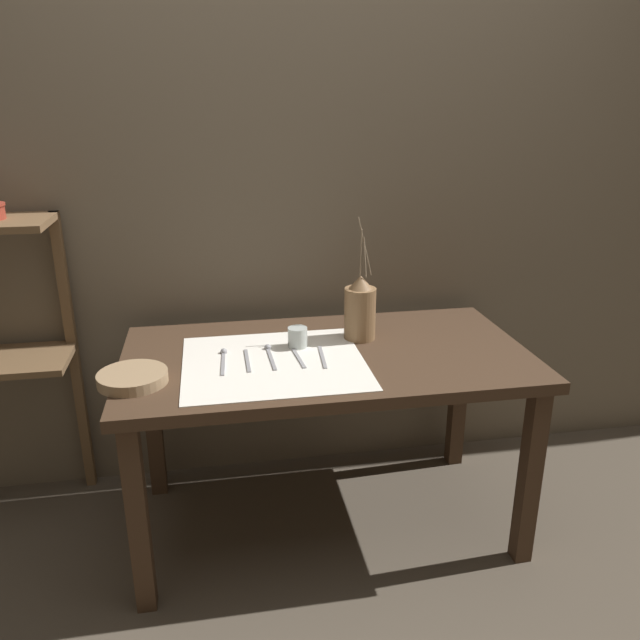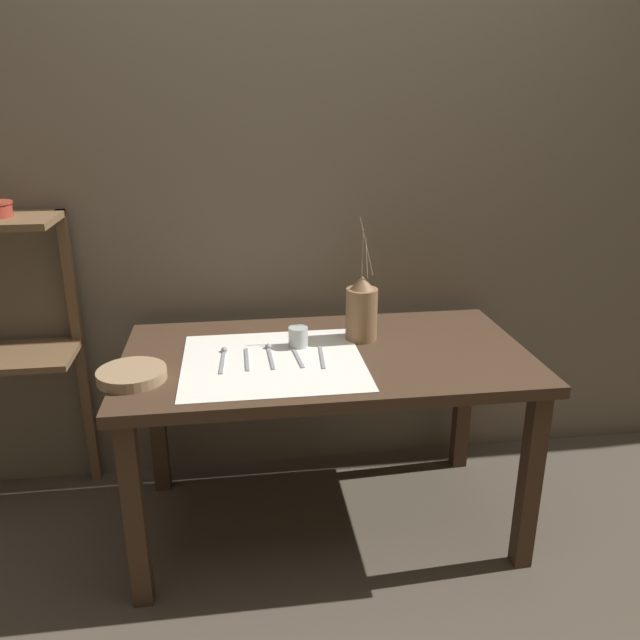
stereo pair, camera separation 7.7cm
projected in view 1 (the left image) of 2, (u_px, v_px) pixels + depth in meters
The scene contains 12 objects.
ground_plane at pixel (326, 521), 2.39m from camera, with size 12.00×12.00×0.00m, color brown.
stone_wall_back at pixel (304, 187), 2.44m from camera, with size 7.00×0.06×2.40m.
wooden_table at pixel (326, 375), 2.18m from camera, with size 1.40×0.75×0.70m.
linen_cloth at pixel (274, 362), 2.07m from camera, with size 0.60×0.54×0.00m.
pitcher_with_flowers at pixel (360, 310), 2.24m from camera, with size 0.11×0.11×0.45m.
wooden_bowl at pixel (133, 378), 1.92m from camera, with size 0.21×0.21×0.04m.
glass_tumbler_near at pixel (298, 337), 2.18m from camera, with size 0.07×0.07×0.07m.
spoon_outer at pixel (224, 356), 2.10m from camera, with size 0.03×0.20×0.02m.
knife_center at pixel (247, 361), 2.07m from camera, with size 0.01×0.19×0.00m.
spoon_inner at pixel (269, 352), 2.14m from camera, with size 0.02×0.20×0.02m.
fork_inner at pixel (298, 357), 2.10m from camera, with size 0.03×0.19×0.00m.
fork_outer at pixel (323, 357), 2.10m from camera, with size 0.03×0.19×0.00m.
Camera 1 is at (-0.37, -1.96, 1.53)m, focal length 35.00 mm.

